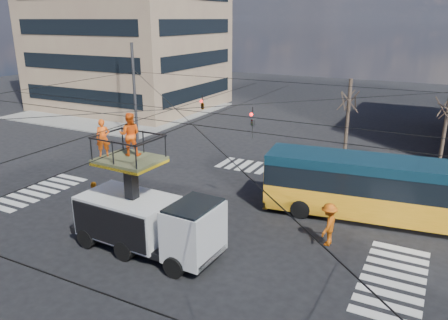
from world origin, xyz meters
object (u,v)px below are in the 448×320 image
traffic_cone (93,208)px  worker_ground (94,198)px  utility_truck (147,209)px  flagger (328,224)px  city_bus (398,190)px

traffic_cone → worker_ground: bearing=101.2°
utility_truck → flagger: bearing=33.4°
utility_truck → traffic_cone: (-4.81, 1.64, -1.61)m
city_bus → traffic_cone: size_ratio=17.07×
flagger → traffic_cone: bearing=-73.9°
utility_truck → city_bus: bearing=43.0°
utility_truck → flagger: utility_truck is taller
city_bus → traffic_cone: bearing=-162.8°
traffic_cone → utility_truck: bearing=-18.9°
traffic_cone → worker_ground: (-0.04, 0.18, 0.50)m
utility_truck → traffic_cone: utility_truck is taller
utility_truck → flagger: size_ratio=3.55×
worker_ground → flagger: size_ratio=0.89×
traffic_cone → worker_ground: 0.53m
traffic_cone → flagger: (11.67, 2.52, 0.61)m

